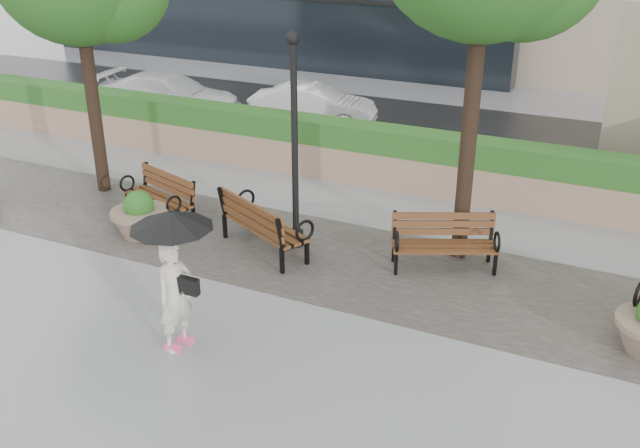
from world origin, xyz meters
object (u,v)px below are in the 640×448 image
at_px(planter_left, 140,218).
at_px(car_left, 170,96).
at_px(bench_3, 444,254).
at_px(lamppost, 295,158).
at_px(bench_2, 264,236).
at_px(bench_1, 160,205).
at_px(car_right, 313,106).
at_px(pedestrian, 174,267).

relative_size(planter_left, car_left, 0.25).
relative_size(bench_3, planter_left, 1.74).
bearing_deg(lamppost, bench_2, -132.18).
bearing_deg(bench_1, bench_2, 9.08).
relative_size(car_right, pedestrian, 1.69).
relative_size(bench_1, car_left, 0.42).
bearing_deg(bench_3, bench_1, 158.32).
bearing_deg(pedestrian, planter_left, 56.41).
distance_m(bench_2, planter_left, 2.53).
xyz_separation_m(lamppost, car_right, (-3.18, 7.30, -1.16)).
bearing_deg(lamppost, bench_1, -179.42).
distance_m(bench_2, car_right, 8.25).
xyz_separation_m(planter_left, car_right, (-0.25, 8.20, 0.23)).
xyz_separation_m(bench_3, lamppost, (-2.78, -0.28, 1.46)).
height_order(bench_2, car_right, car_right).
distance_m(bench_3, pedestrian, 4.97).
distance_m(planter_left, car_right, 8.21).
bearing_deg(bench_1, car_left, 142.78).
distance_m(lamppost, pedestrian, 3.74).
bearing_deg(car_left, bench_3, -128.04).
distance_m(bench_1, lamppost, 3.45).
bearing_deg(car_right, planter_left, 169.31).
xyz_separation_m(bench_3, planter_left, (-5.70, -1.19, 0.08)).
bearing_deg(bench_3, bench_2, 168.51).
distance_m(bench_3, car_right, 9.21).
relative_size(bench_1, bench_3, 0.95).
height_order(planter_left, car_right, car_right).
bearing_deg(bench_3, planter_left, 167.04).
distance_m(planter_left, pedestrian, 4.16).
relative_size(bench_1, car_right, 0.51).
distance_m(car_left, pedestrian, 12.55).
bearing_deg(car_left, car_right, -84.92).
bearing_deg(car_right, pedestrian, -176.36).
bearing_deg(car_right, bench_3, -152.14).
height_order(lamppost, car_right, lamppost).
xyz_separation_m(lamppost, car_left, (-7.48, 6.34, -1.11)).
distance_m(bench_3, car_left, 11.92).
bearing_deg(pedestrian, bench_1, 50.54).
relative_size(bench_2, planter_left, 1.88).
relative_size(bench_2, lamppost, 0.53).
relative_size(planter_left, pedestrian, 0.52).
bearing_deg(planter_left, car_left, 122.17).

